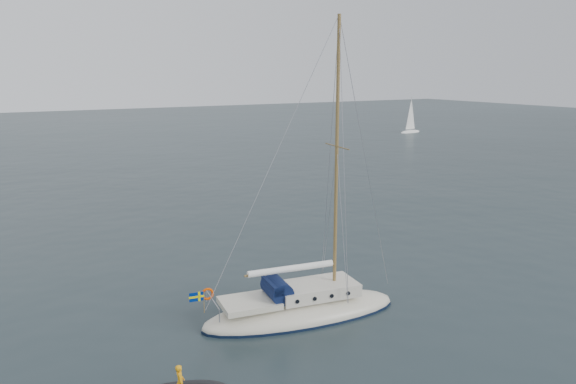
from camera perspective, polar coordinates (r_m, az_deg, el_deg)
ground at (r=30.91m, az=3.29°, el=-9.54°), size 300.00×300.00×0.00m
sailboat at (r=26.95m, az=1.38°, el=-10.39°), size 10.20×3.05×14.53m
dinghy at (r=26.92m, az=-4.83°, el=-12.56°), size 3.01×1.36×0.43m
distant_yacht_b at (r=108.21m, az=12.36°, el=7.51°), size 5.33×2.84×7.06m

